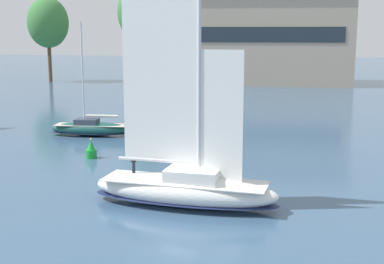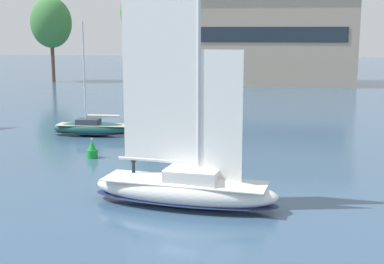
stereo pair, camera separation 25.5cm
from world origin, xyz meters
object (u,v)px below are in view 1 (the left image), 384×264
Objects in this scene: tree_shore_right at (142,13)px; channel_buoy at (91,150)px; tree_shore_center at (48,23)px; sailboat_main at (185,186)px; sailboat_moored_far_slip at (91,128)px.

channel_buoy is at bearing -79.73° from tree_shore_right.
channel_buoy is at bearing -63.94° from tree_shore_center.
sailboat_main is 1.39× the size of sailboat_moored_far_slip.
channel_buoy is (3.34, -9.39, -0.11)m from sailboat_moored_far_slip.
sailboat_main is at bearing -61.33° from tree_shore_center.
tree_shore_right is at bearing 98.63° from sailboat_moored_far_slip.
sailboat_moored_far_slip is (-13.15, 20.43, -0.45)m from sailboat_main.
tree_shore_center reaches higher than sailboat_moored_far_slip.
tree_shore_right is 1.77× the size of sailboat_moored_far_slip.
sailboat_moored_far_slip is (28.52, -55.77, -11.42)m from tree_shore_center.
tree_shore_right is at bearing -0.55° from tree_shore_center.
channel_buoy is (-9.80, 11.04, -0.56)m from sailboat_main.
tree_shore_center is 1.53× the size of sailboat_moored_far_slip.
tree_shore_center is 0.86× the size of tree_shore_right.
tree_shore_center reaches higher than sailboat_main.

